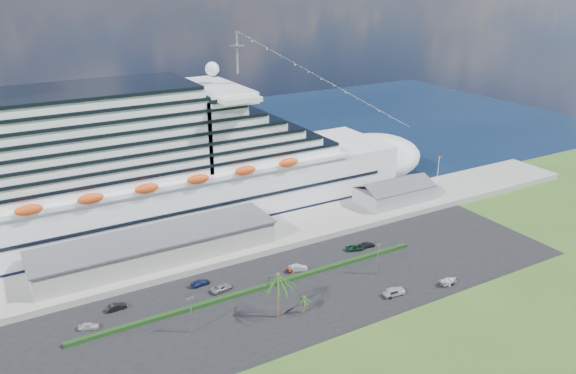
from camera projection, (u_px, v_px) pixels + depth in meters
ground at (327, 314)px, 122.30m from camera, size 420.00×420.00×0.00m
asphalt_lot at (301, 290)px, 131.19m from camera, size 140.00×38.00×0.12m
wharf at (247, 239)px, 154.37m from camera, size 240.00×20.00×1.80m
water at (150, 156)px, 227.58m from camera, size 420.00×160.00×0.02m
cruise_ship at (139, 173)px, 158.15m from camera, size 191.00×38.00×54.00m
terminal_building at (157, 247)px, 141.27m from camera, size 61.00×15.00×6.30m
port_shed at (394, 193)px, 177.31m from camera, size 24.00×12.31×7.37m
flagpole at (438, 172)px, 184.32m from camera, size 1.08×0.16×12.00m
hedge at (261, 288)px, 131.33m from camera, size 88.00×1.10×0.90m
lamp_post_left at (191, 311)px, 113.84m from camera, size 1.60×0.35×8.27m
lamp_post_right at (378, 255)px, 136.17m from camera, size 1.60×0.35×8.27m
palm_tall at (278, 280)px, 117.60m from camera, size 8.82×8.82×11.13m
palm_short at (304, 299)px, 120.92m from camera, size 3.53×3.53×4.56m
parked_car_0 at (89, 326)px, 116.55m from camera, size 4.47×3.05×1.41m
parked_car_1 at (116, 307)px, 123.22m from camera, size 4.49×1.67×1.47m
parked_car_2 at (222, 288)px, 130.63m from camera, size 5.43×3.01×1.44m
parked_car_3 at (200, 283)px, 132.87m from camera, size 4.82×2.32×1.35m
parked_car_4 at (293, 268)px, 139.40m from camera, size 4.06×2.05×1.33m
parked_car_5 at (298, 268)px, 139.36m from camera, size 5.03×3.46×1.57m
parked_car_6 at (355, 248)px, 149.78m from camera, size 5.34×3.68×1.36m
parked_car_7 at (367, 245)px, 151.36m from camera, size 4.98×2.30×1.41m
pickup_truck at (394, 292)px, 128.50m from camera, size 5.27×2.47×1.79m
boat_trailer at (449, 281)px, 133.11m from camera, size 5.54×3.61×1.59m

